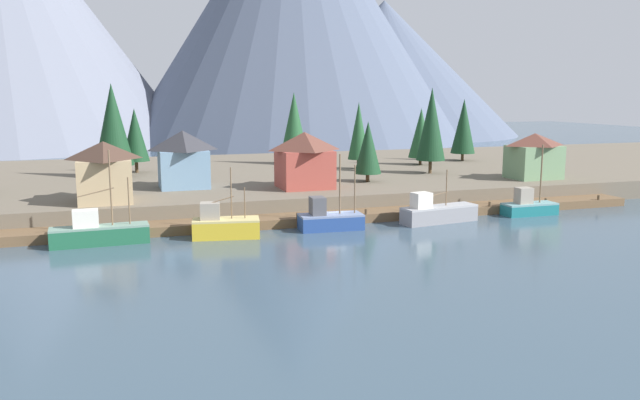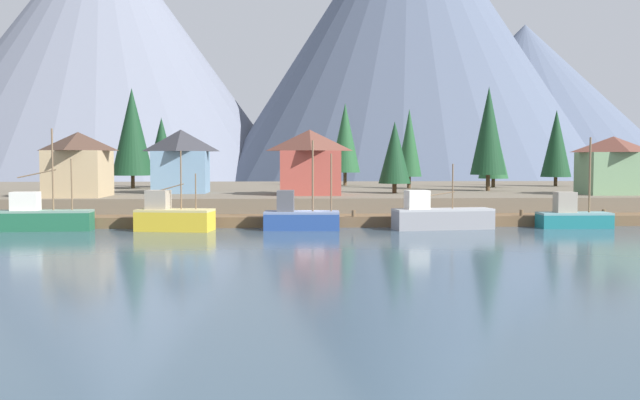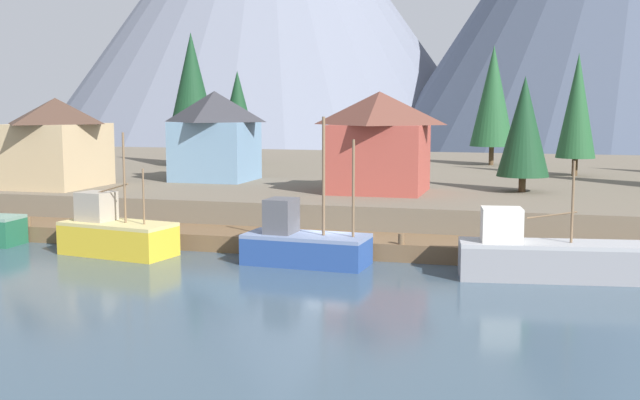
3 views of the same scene
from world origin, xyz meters
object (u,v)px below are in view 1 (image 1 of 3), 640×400
Objects in this scene: conifer_mid_left at (294,123)px; conifer_far_left at (135,135)px; house_green at (534,156)px; conifer_mid_right at (421,133)px; house_blue at (183,159)px; fishing_boat_yellow at (224,226)px; fishing_boat_blue at (329,219)px; fishing_boat_teal at (528,206)px; conifer_near_right at (431,124)px; fishing_boat_grey at (437,212)px; conifer_centre at (359,131)px; conifer_back_right at (368,148)px; conifer_back_left at (113,124)px; house_red at (305,159)px; house_tan at (104,171)px; fishing_boat_green at (98,233)px; conifer_far_right at (463,126)px.

conifer_mid_left is 1.25× the size of conifer_far_left.
conifer_mid_right is at bearing 108.78° from house_green.
house_green is 0.96× the size of house_blue.
fishing_boat_blue is at bearing 11.55° from fishing_boat_yellow.
fishing_boat_teal is 16.07m from house_green.
conifer_near_right is at bearing 138.41° from house_green.
fishing_boat_yellow is 0.76× the size of fishing_boat_grey.
conifer_centre reaches higher than conifer_far_left.
house_blue is at bearing 175.23° from conifer_back_right.
fishing_boat_yellow is at bearing 171.67° from fishing_boat_grey.
conifer_back_left reaches higher than conifer_back_right.
conifer_back_right is at bearing 131.30° from fishing_boat_teal.
house_red is 24.26m from house_tan.
conifer_mid_left is at bearing 76.94° from house_red.
fishing_boat_blue is 43.97m from conifer_mid_right.
conifer_back_left is (-21.46, 32.39, 8.93)m from fishing_boat_blue.
fishing_boat_grey is at bearing -36.30° from house_blue.
house_blue is at bearing 105.35° from fishing_boat_yellow.
conifer_mid_right is (19.95, -7.77, -1.69)m from conifer_mid_left.
fishing_boat_blue is at bearing -116.63° from conifer_centre.
fishing_boat_green is 59.65m from house_green.
house_tan is (0.74, 10.50, 4.74)m from fishing_boat_green.
conifer_back_left is at bearing 160.57° from house_green.
house_red is at bearing -163.85° from conifer_back_right.
conifer_far_right is at bearing 46.98° from fishing_boat_yellow.
fishing_boat_grey is 32.13m from conifer_centre.
house_red is at bearing -103.06° from conifer_mid_left.
house_red is at bearing 120.15° from fishing_boat_grey.
conifer_far_left is at bearing 175.62° from conifer_mid_right.
house_green is at bearing -97.19° from conifer_far_right.
conifer_back_left is at bearing 86.92° from house_tan.
house_green is at bearing 52.52° from fishing_boat_teal.
conifer_near_right is at bearing -109.74° from conifer_mid_right.
conifer_near_right is (47.12, 22.02, 8.70)m from fishing_boat_green.
house_tan is 43.12m from conifer_mid_left.
fishing_boat_blue is 0.98× the size of conifer_back_right.
house_red is 0.87× the size of conifer_back_right.
fishing_boat_green reaches higher than fishing_boat_teal.
house_blue is 0.77× the size of conifer_mid_right.
fishing_boat_green is 11.55m from house_tan.
conifer_mid_right is (2.33, 33.03, 6.81)m from fishing_boat_teal.
fishing_boat_blue is 14.85m from house_red.
fishing_boat_grey is 0.85× the size of conifer_far_right.
conifer_far_left is 0.88× the size of conifer_far_right.
house_red is (24.81, 13.56, 4.96)m from fishing_boat_green.
house_tan is at bearing -178.32° from house_green.
fishing_boat_green is at bearing -147.06° from conifer_mid_right.
fishing_boat_teal is 1.15× the size of house_blue.
house_tan is (-57.47, -1.68, 0.16)m from house_green.
conifer_mid_right reaches higher than house_green.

